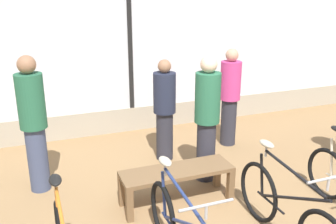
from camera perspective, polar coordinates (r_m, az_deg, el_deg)
The scene contains 7 objects.
shop_back_wall at distance 6.77m, azimuth -5.86°, elevation 10.34°, with size 12.00×0.08×3.20m.
bicycle_right at distance 4.15m, azimuth 17.60°, elevation -14.37°, with size 0.46×1.74×1.03m.
display_bench at distance 4.68m, azimuth 1.37°, elevation -9.64°, with size 1.40×0.44×0.46m.
customer_near_rack at distance 5.04m, azimuth -19.83°, elevation -1.43°, with size 0.43×0.43×1.81m.
customer_by_window at distance 6.33m, azimuth 9.40°, elevation 2.46°, with size 0.36×0.36×1.65m.
customer_mid_floor at distance 5.69m, azimuth -0.53°, elevation 0.50°, with size 0.41×0.41×1.58m.
customer_near_bench at distance 5.06m, azimuth 5.96°, elevation -0.76°, with size 0.38×0.38×1.75m.
Camera 1 is at (-1.74, -2.91, 2.57)m, focal length 40.00 mm.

